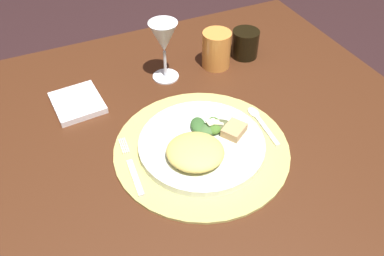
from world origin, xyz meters
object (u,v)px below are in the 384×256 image
(dining_table, at_px, (181,188))
(napkin, at_px, (77,103))
(dinner_plate, at_px, (202,144))
(amber_tumbler, at_px, (216,49))
(wine_glass, at_px, (164,39))
(dark_tumbler, at_px, (245,44))
(spoon, at_px, (259,119))
(fork, at_px, (132,168))

(dining_table, relative_size, napkin, 9.49)
(dinner_plate, xyz_separation_m, amber_tumbler, (0.17, 0.27, 0.03))
(wine_glass, xyz_separation_m, dark_tumbler, (0.24, 0.01, -0.07))
(spoon, height_order, napkin, napkin)
(dining_table, relative_size, fork, 7.32)
(napkin, bearing_deg, fork, -77.79)
(dinner_plate, bearing_deg, dark_tumbler, 46.53)
(dinner_plate, height_order, fork, dinner_plate)
(napkin, bearing_deg, dining_table, -54.74)
(spoon, xyz_separation_m, amber_tumbler, (0.02, 0.25, 0.04))
(dining_table, relative_size, amber_tumbler, 12.09)
(napkin, bearing_deg, spoon, -32.48)
(dinner_plate, height_order, wine_glass, wine_glass)
(dark_tumbler, bearing_deg, napkin, -177.03)
(spoon, bearing_deg, napkin, 147.52)
(spoon, relative_size, napkin, 1.07)
(dinner_plate, bearing_deg, napkin, 129.27)
(spoon, xyz_separation_m, napkin, (-0.37, 0.23, -0.00))
(fork, bearing_deg, dinner_plate, -1.06)
(wine_glass, bearing_deg, dining_table, -105.27)
(dining_table, height_order, spoon, spoon)
(fork, bearing_deg, spoon, 3.75)
(spoon, distance_m, dark_tumbler, 0.28)
(dinner_plate, xyz_separation_m, napkin, (-0.21, 0.26, -0.01))
(dinner_plate, xyz_separation_m, wine_glass, (0.03, 0.28, 0.10))
(spoon, bearing_deg, dinner_plate, -171.55)
(spoon, distance_m, napkin, 0.44)
(dinner_plate, height_order, dark_tumbler, dark_tumbler)
(wine_glass, bearing_deg, dark_tumbler, 1.25)
(dining_table, bearing_deg, wine_glass, 74.73)
(dining_table, height_order, napkin, napkin)
(dark_tumbler, bearing_deg, dining_table, -139.91)
(fork, relative_size, wine_glass, 1.03)
(dining_table, height_order, amber_tumbler, amber_tumbler)
(amber_tumbler, xyz_separation_m, dark_tumbler, (0.10, 0.01, -0.01))
(dinner_plate, relative_size, amber_tumbler, 2.73)
(dining_table, bearing_deg, napkin, 125.26)
(dark_tumbler, bearing_deg, dinner_plate, -133.47)
(amber_tumbler, bearing_deg, napkin, -177.69)
(amber_tumbler, bearing_deg, fork, -140.54)
(napkin, bearing_deg, dinner_plate, -50.73)
(spoon, height_order, dark_tumbler, dark_tumbler)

